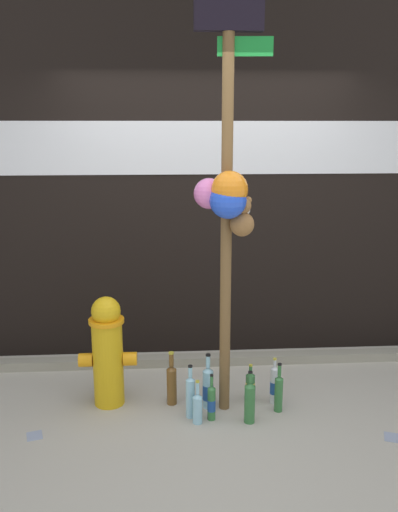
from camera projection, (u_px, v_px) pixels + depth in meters
name	position (u px, v px, depth m)	size (l,w,h in m)	color
ground_plane	(221.00, 428.00, 3.76)	(14.00, 14.00, 0.00)	#ADA899
building_wall	(206.00, 136.00, 4.67)	(10.00, 0.21, 3.91)	black
curb_strip	(209.00, 360.00, 4.75)	(8.00, 0.12, 0.08)	gray
memorial_post	(228.00, 172.00, 3.56)	(0.51, 0.38, 2.98)	brown
fire_hydrant	(108.00, 351.00, 3.99)	(0.43, 0.26, 0.84)	gold
bottle_0	(274.00, 385.00, 4.06)	(0.06, 0.06, 0.36)	silver
bottle_1	(250.00, 386.00, 4.10)	(0.07, 0.07, 0.30)	#337038
bottle_2	(190.00, 395.00, 3.86)	(0.06, 0.06, 0.40)	#93CCE0
bottle_3	(198.00, 407.00, 3.79)	(0.07, 0.07, 0.32)	#93CCE0
bottle_4	(279.00, 392.00, 3.94)	(0.06, 0.06, 0.38)	#337038
bottle_5	(208.00, 387.00, 4.00)	(0.08, 0.08, 0.42)	#93CCE0
bottle_6	(211.00, 402.00, 3.83)	(0.06, 0.06, 0.35)	#337038
bottle_7	(172.00, 383.00, 4.04)	(0.08, 0.08, 0.42)	brown
bottle_8	(250.00, 401.00, 3.79)	(0.08, 0.08, 0.39)	#337038
litter_0	(35.00, 435.00, 3.66)	(0.12, 0.10, 0.01)	#8C99B2
litter_1	(395.00, 438.00, 3.63)	(0.13, 0.12, 0.01)	#8C99B2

